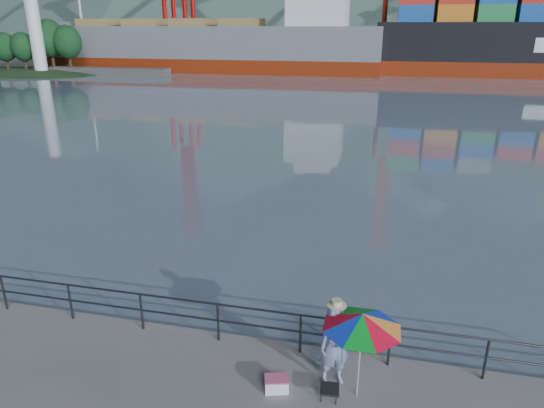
{
  "coord_description": "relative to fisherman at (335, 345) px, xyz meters",
  "views": [
    {
      "loc": [
        4.51,
        -7.62,
        7.18
      ],
      "look_at": [
        1.32,
        6.0,
        2.0
      ],
      "focal_mm": 32.0,
      "sensor_mm": 36.0,
      "label": 1
    }
  ],
  "objects": [
    {
      "name": "guardrail",
      "position": [
        -3.86,
        0.83,
        -0.41
      ],
      "size": [
        22.0,
        0.06,
        1.03
      ],
      "color": "#2D3033",
      "rests_on": "ground"
    },
    {
      "name": "harbor_water",
      "position": [
        -3.86,
        129.13,
        -0.93
      ],
      "size": [
        500.0,
        280.0,
        0.0
      ],
      "primitive_type": "cube",
      "color": "slate",
      "rests_on": "ground"
    },
    {
      "name": "bulk_carrier",
      "position": [
        -26.95,
        72.38,
        3.12
      ],
      "size": [
        56.53,
        9.78,
        14.5
      ],
      "color": "maroon",
      "rests_on": "ground"
    },
    {
      "name": "cooler_bag",
      "position": [
        -1.12,
        -0.52,
        -0.79
      ],
      "size": [
        0.55,
        0.44,
        0.28
      ],
      "primitive_type": "cube",
      "rotation": [
        0.0,
        0.0,
        0.28
      ],
      "color": "silver",
      "rests_on": "ground"
    },
    {
      "name": "fisherman",
      "position": [
        0.0,
        0.0,
        0.0
      ],
      "size": [
        0.81,
        0.69,
        1.87
      ],
      "primitive_type": "imported",
      "rotation": [
        0.0,
        0.0,
        0.44
      ],
      "color": "#34518F",
      "rests_on": "ground"
    },
    {
      "name": "folding_stool",
      "position": [
        -0.02,
        -0.5,
        -0.8
      ],
      "size": [
        0.42,
        0.42,
        0.25
      ],
      "color": "black",
      "rests_on": "ground"
    },
    {
      "name": "beach_umbrella",
      "position": [
        0.53,
        -0.29,
        0.85
      ],
      "size": [
        2.09,
        2.09,
        1.96
      ],
      "color": "white",
      "rests_on": "ground"
    },
    {
      "name": "fishing_rod",
      "position": [
        0.24,
        0.98,
        -0.93
      ],
      "size": [
        0.23,
        1.92,
        1.36
      ],
      "primitive_type": "cylinder",
      "rotation": [
        0.96,
        0.0,
        -0.11
      ],
      "color": "black",
      "rests_on": "ground"
    },
    {
      "name": "far_dock",
      "position": [
        6.14,
        92.13,
        -0.93
      ],
      "size": [
        200.0,
        40.0,
        0.4
      ],
      "primitive_type": "cube",
      "color": "#514F4C",
      "rests_on": "ground"
    },
    {
      "name": "lighthouse_islet",
      "position": [
        -58.83,
        61.13,
        -0.67
      ],
      "size": [
        48.0,
        26.4,
        19.2
      ],
      "color": "#263F1E",
      "rests_on": "ground"
    }
  ]
}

